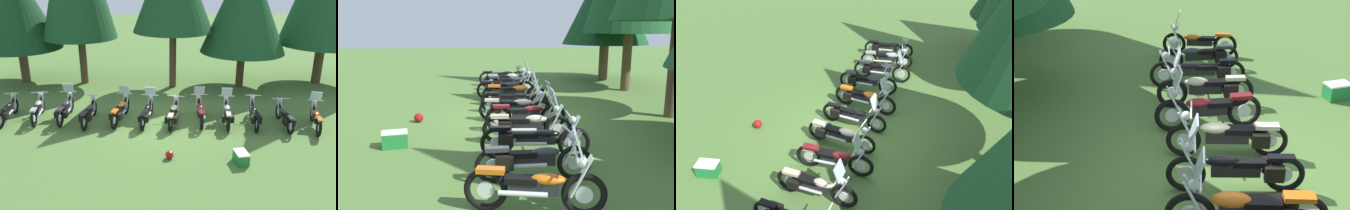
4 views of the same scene
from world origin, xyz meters
TOP-DOWN VIEW (x-y plane):
  - ground_plane at (0.00, 0.00)m, footprint 80.00×80.00m
  - motorcycle_0 at (-6.38, 0.29)m, footprint 0.61×2.29m
  - motorcycle_1 at (-5.14, 0.45)m, footprint 0.74×2.27m
  - motorcycle_2 at (-3.97, 0.39)m, footprint 0.72×2.36m
  - motorcycle_3 at (-2.90, 0.00)m, footprint 0.63×2.30m
  - motorcycle_4 at (-1.61, 0.18)m, footprint 0.85×2.32m
  - motorcycle_5 at (-0.50, 0.03)m, footprint 0.82×2.28m
  - motorcycle_6 at (0.60, -0.12)m, footprint 0.87×2.25m
  - motorcycle_7 at (1.73, 0.07)m, footprint 0.70×2.25m
  - motorcycle_8 at (2.82, -0.15)m, footprint 0.69×2.23m
  - motorcycle_9 at (3.94, -0.21)m, footprint 0.70×2.40m
  - motorcycle_10 at (5.11, -0.47)m, footprint 0.78×2.21m
  - motorcycle_11 at (6.31, -0.63)m, footprint 0.77×2.17m
  - picnic_cooler at (2.74, -3.32)m, footprint 0.48×0.65m
  - dropped_helmet at (0.39, -3.02)m, footprint 0.28×0.28m

SIDE VIEW (x-z plane):
  - ground_plane at x=0.00m, z-range 0.00..0.00m
  - dropped_helmet at x=0.39m, z-range 0.00..0.28m
  - picnic_cooler at x=2.74m, z-range 0.00..0.40m
  - motorcycle_10 at x=5.11m, z-range -0.06..0.92m
  - motorcycle_6 at x=0.60m, z-range -0.05..0.93m
  - motorcycle_9 at x=3.94m, z-range -0.07..0.94m
  - motorcycle_0 at x=-6.38m, z-range -0.05..0.95m
  - motorcycle_5 at x=-0.50m, z-range -0.22..1.12m
  - motorcycle_3 at x=-2.90m, z-range -0.06..0.96m
  - motorcycle_11 at x=6.31m, z-range -0.23..1.13m
  - motorcycle_8 at x=2.82m, z-range -0.22..1.15m
  - motorcycle_1 at x=-5.14m, z-range -0.04..0.97m
  - motorcycle_7 at x=1.73m, z-range -0.21..1.16m
  - motorcycle_4 at x=-1.61m, z-range -0.20..1.18m
  - motorcycle_2 at x=-3.97m, z-range -0.20..1.19m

